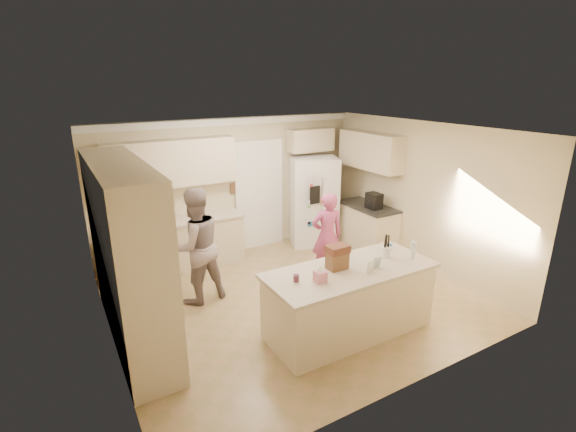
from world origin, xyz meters
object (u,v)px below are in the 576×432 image
refrigerator (314,201)px  utensil_crock (386,252)px  island_base (349,302)px  dollhouse_body (337,261)px  teen_girl (327,236)px  coffee_maker (374,201)px  teen_boy (195,246)px  tissue_box (320,276)px

refrigerator → utensil_crock: refrigerator is taller
island_base → dollhouse_body: size_ratio=8.46×
dollhouse_body → teen_girl: (0.85, 1.41, -0.28)m
utensil_crock → dollhouse_body: 0.80m
dollhouse_body → teen_girl: bearing=59.1°
island_base → coffee_maker: bearing=42.8°
coffee_maker → teen_girl: (-1.35, -0.39, -0.32)m
teen_boy → teen_girl: bearing=163.1°
island_base → utensil_crock: bearing=4.4°
utensil_crock → tissue_box: (-1.20, -0.15, -0.00)m
dollhouse_body → teen_boy: 2.19m
dollhouse_body → coffee_maker: bearing=39.3°
island_base → tissue_box: bearing=-169.7°
refrigerator → utensil_crock: 2.97m
utensil_crock → dollhouse_body: (-0.80, 0.05, 0.04)m
refrigerator → coffee_maker: size_ratio=6.00×
island_base → teen_girl: (0.70, 1.51, 0.31)m
island_base → utensil_crock: utensil_crock is taller
tissue_box → teen_boy: teen_boy is taller
island_base → tissue_box: 0.79m
tissue_box → dollhouse_body: size_ratio=0.54×
refrigerator → utensil_crock: bearing=-83.4°
coffee_maker → teen_boy: (-3.52, -0.06, -0.18)m
coffee_maker → tissue_box: 3.28m
tissue_box → coffee_maker: bearing=37.6°
utensil_crock → tissue_box: size_ratio=1.07×
dollhouse_body → teen_boy: bearing=127.3°
teen_boy → utensil_crock: bearing=131.5°
island_base → teen_boy: size_ratio=1.23×
island_base → utensil_crock: (0.65, 0.05, 0.56)m
island_base → teen_boy: (-1.47, 1.84, 0.45)m
utensil_crock → tissue_box: utensil_crock is taller
refrigerator → teen_boy: (-2.84, -1.10, -0.01)m
tissue_box → dollhouse_body: 0.45m
island_base → dollhouse_body: 0.62m
tissue_box → teen_boy: bearing=115.5°
tissue_box → teen_girl: (1.25, 1.61, -0.24)m
refrigerator → island_base: 3.27m
utensil_crock → teen_girl: 1.49m
coffee_maker → island_base: bearing=-137.2°
coffee_maker → teen_boy: bearing=-179.0°
refrigerator → dollhouse_body: bearing=-97.6°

